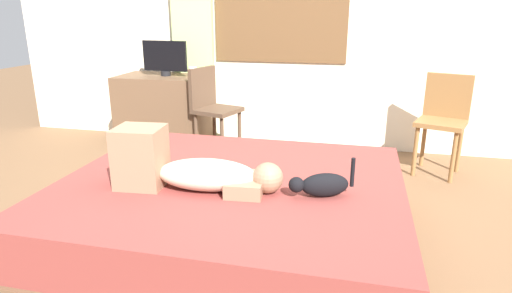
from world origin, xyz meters
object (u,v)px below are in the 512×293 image
Objects in this scene: desk at (164,111)px; cup at (193,72)px; cat at (321,185)px; tv_monitor at (165,58)px; person_lying at (190,169)px; chair_by_desk at (211,105)px; chair_spare at (443,116)px; bed at (232,212)px.

desk is 9.55× the size of cup.
tv_monitor is (-1.77, 1.94, 0.43)m from cat.
person_lying is 1.85m from chair_by_desk.
tv_monitor reaches higher than chair_spare.
cup is (-1.48, 1.96, 0.30)m from cat.
desk is at bearing -175.26° from cup.
cat is 0.40× the size of chair_by_desk.
chair_by_desk reaches higher than desk.
desk reaches higher than bed.
bed is at bearing -67.11° from chair_by_desk.
cat is at bearing -47.64° from tv_monitor.
chair_by_desk is (-0.49, 1.79, -0.03)m from person_lying.
cat is at bearing -46.94° from desk.
person_lying is (-0.19, -0.18, 0.33)m from bed.
chair_spare is at bearing 0.51° from chair_by_desk.
tv_monitor is at bearing 176.07° from chair_spare.
cup is 2.40m from chair_spare.
tv_monitor is 5.10× the size of cup.
bed is at bearing -54.89° from desk.
person_lying is at bearing -131.80° from chair_spare.
tv_monitor reaches higher than desk.
cup reaches higher than person_lying.
chair_by_desk and chair_spare have the same top height.
person_lying is 2.28m from tv_monitor.
chair_spare is (2.70, -0.18, 0.14)m from desk.
chair_by_desk is 1.00× the size of chair_spare.
bed is 2.15m from cup.
chair_by_desk reaches higher than bed.
tv_monitor is 0.72m from chair_by_desk.
desk is 0.55m from tv_monitor.
chair_spare is at bearing 48.87° from bed.
person_lying is 2.27m from desk.
cup is at bearing 110.58° from person_lying.
cat is 2.66m from tv_monitor.
person_lying reaches higher than desk.
person_lying reaches higher than bed.
tv_monitor is at bearing 132.36° from cat.
chair_by_desk reaches higher than cat.
person_lying is 2.42m from chair_spare.
bed is 2.37× the size of chair_spare.
chair_spare is (1.61, 1.80, -0.03)m from person_lying.
chair_by_desk reaches higher than person_lying.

